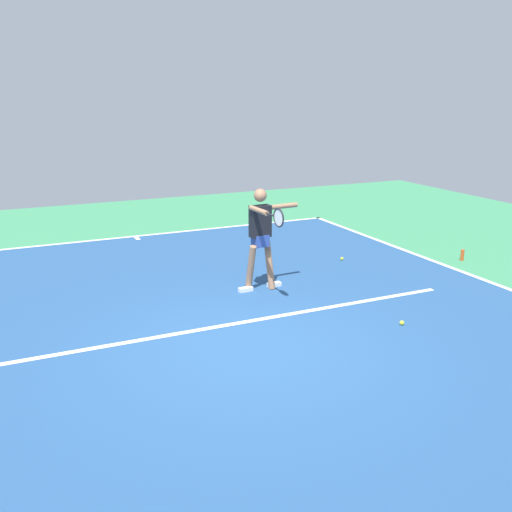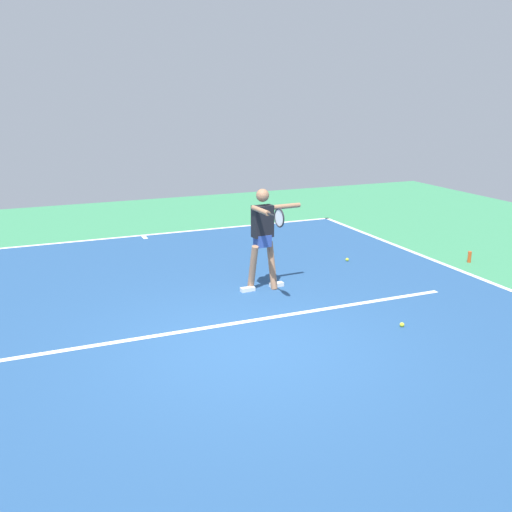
# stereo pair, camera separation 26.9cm
# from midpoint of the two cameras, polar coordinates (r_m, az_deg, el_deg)

# --- Properties ---
(ground_plane) EXTENTS (22.41, 22.41, 0.00)m
(ground_plane) POSITION_cam_midpoint_polar(r_m,az_deg,el_deg) (7.66, -1.54, -8.83)
(ground_plane) COLOR #388456
(court_surface) EXTENTS (9.87, 13.22, 0.00)m
(court_surface) POSITION_cam_midpoint_polar(r_m,az_deg,el_deg) (7.66, -1.54, -8.82)
(court_surface) COLOR navy
(court_surface) RESTS_ON ground_plane
(court_line_baseline_near) EXTENTS (9.87, 0.10, 0.01)m
(court_line_baseline_near) POSITION_cam_midpoint_polar(r_m,az_deg,el_deg) (13.63, -12.43, 1.92)
(court_line_baseline_near) COLOR white
(court_line_baseline_near) RESTS_ON ground_plane
(court_line_service) EXTENTS (7.40, 0.10, 0.01)m
(court_line_service) POSITION_cam_midpoint_polar(r_m,az_deg,el_deg) (8.31, -3.62, -6.80)
(court_line_service) COLOR white
(court_line_service) RESTS_ON ground_plane
(court_line_centre_mark) EXTENTS (0.10, 0.30, 0.01)m
(court_line_centre_mark) POSITION_cam_midpoint_polar(r_m,az_deg,el_deg) (13.44, -12.24, 1.73)
(court_line_centre_mark) COLOR white
(court_line_centre_mark) RESTS_ON ground_plane
(tennis_player) EXTENTS (1.09, 1.20, 1.72)m
(tennis_player) POSITION_cam_midpoint_polar(r_m,az_deg,el_deg) (9.46, -0.26, 2.29)
(tennis_player) COLOR #9E7051
(tennis_player) RESTS_ON ground_plane
(tennis_ball_far_corner) EXTENTS (0.07, 0.07, 0.07)m
(tennis_ball_far_corner) POSITION_cam_midpoint_polar(r_m,az_deg,el_deg) (8.50, 13.35, -6.45)
(tennis_ball_far_corner) COLOR yellow
(tennis_ball_far_corner) RESTS_ON ground_plane
(tennis_ball_centre_court) EXTENTS (0.07, 0.07, 0.07)m
(tennis_ball_centre_court) POSITION_cam_midpoint_polar(r_m,az_deg,el_deg) (11.50, 7.83, -0.27)
(tennis_ball_centre_court) COLOR #CCE033
(tennis_ball_centre_court) RESTS_ON ground_plane
(water_bottle) EXTENTS (0.07, 0.07, 0.22)m
(water_bottle) POSITION_cam_midpoint_polar(r_m,az_deg,el_deg) (12.04, 19.13, 0.09)
(water_bottle) COLOR #D84C1E
(water_bottle) RESTS_ON ground_plane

